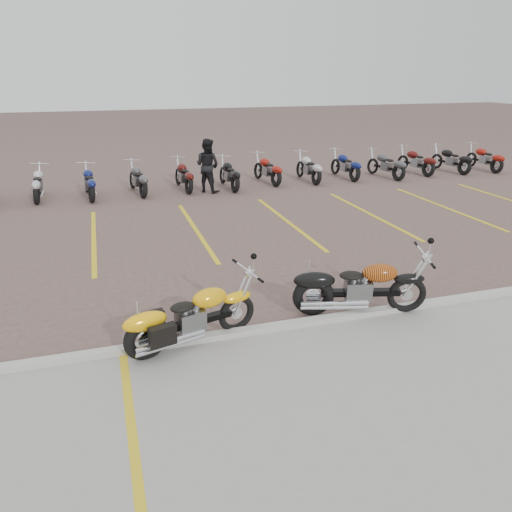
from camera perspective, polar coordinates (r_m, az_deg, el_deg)
The scene contains 9 objects.
ground at distance 10.20m, azimuth -2.63°, elevation -3.46°, with size 100.00×100.00×0.00m, color brown.
concrete_apron at distance 6.55m, azimuth 8.09°, elevation -18.82°, with size 60.00×5.00×0.01m, color #9E9B93.
curb at distance 8.45m, azimuth 0.88°, elevation -8.35°, with size 60.00×0.18×0.12m, color #ADAAA3.
parking_stripes at distance 13.86m, azimuth -6.87°, elevation 2.99°, with size 38.00×5.50×0.01m, color gold, non-canonical shape.
apron_stripe at distance 6.12m, azimuth -13.54°, elevation -22.54°, with size 0.12×5.00×0.00m, color gold.
yellow_cruiser at distance 7.95m, azimuth -7.67°, elevation -7.21°, with size 2.21×0.72×0.93m.
flame_cruiser at distance 9.05m, azimuth 11.42°, elevation -3.68°, with size 2.36×0.77×0.99m.
person_b at distance 18.10m, azimuth -5.56°, elevation 10.24°, with size 0.92×0.72×1.90m, color black.
bg_bike_row at distance 19.14m, azimuth -0.97°, elevation 9.68°, with size 22.32×2.06×1.10m.
Camera 1 is at (-2.32, -9.03, 4.13)m, focal length 35.00 mm.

